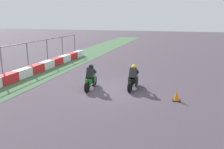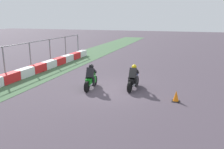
{
  "view_description": "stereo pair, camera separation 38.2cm",
  "coord_description": "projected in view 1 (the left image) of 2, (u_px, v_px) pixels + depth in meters",
  "views": [
    {
      "loc": [
        -12.9,
        -3.95,
        4.3
      ],
      "look_at": [
        0.1,
        -0.02,
        0.9
      ],
      "focal_mm": 37.08,
      "sensor_mm": 36.0,
      "label": 1
    },
    {
      "loc": [
        -12.78,
        -4.31,
        4.3
      ],
      "look_at": [
        0.1,
        -0.02,
        0.9
      ],
      "focal_mm": 37.08,
      "sensor_mm": 36.0,
      "label": 2
    }
  ],
  "objects": [
    {
      "name": "perimeter_fence",
      "position": [
        1.0,
        59.0,
        16.02
      ],
      "size": [
        23.2,
        0.1,
        2.31
      ],
      "color": "slate",
      "rests_on": "ground_plane"
    },
    {
      "name": "grass_verge",
      "position": [
        17.0,
        80.0,
        16.04
      ],
      "size": [
        72.0,
        4.24,
        0.02
      ],
      "primitive_type": "cube",
      "color": "#456743",
      "rests_on": "ground_plane"
    },
    {
      "name": "ground_plane",
      "position": [
        111.0,
        89.0,
        14.13
      ],
      "size": [
        120.0,
        120.0,
        0.0
      ],
      "primitive_type": "plane",
      "color": "#483D48"
    },
    {
      "name": "rider_lane_a",
      "position": [
        133.0,
        79.0,
        14.05
      ],
      "size": [
        2.04,
        0.55,
        1.51
      ],
      "rotation": [
        0.0,
        0.0,
        -0.06
      ],
      "color": "black",
      "rests_on": "ground_plane"
    },
    {
      "name": "track_barrier",
      "position": [
        16.0,
        76.0,
        16.0
      ],
      "size": [
        21.97,
        0.6,
        0.64
      ],
      "color": "red",
      "rests_on": "ground_plane"
    },
    {
      "name": "rider_lane_b",
      "position": [
        91.0,
        79.0,
        14.07
      ],
      "size": [
        2.04,
        0.55,
        1.51
      ],
      "rotation": [
        0.0,
        0.0,
        0.06
      ],
      "color": "black",
      "rests_on": "ground_plane"
    },
    {
      "name": "traffic_cone",
      "position": [
        177.0,
        96.0,
        12.11
      ],
      "size": [
        0.4,
        0.4,
        0.58
      ],
      "color": "black",
      "rests_on": "ground_plane"
    }
  ]
}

